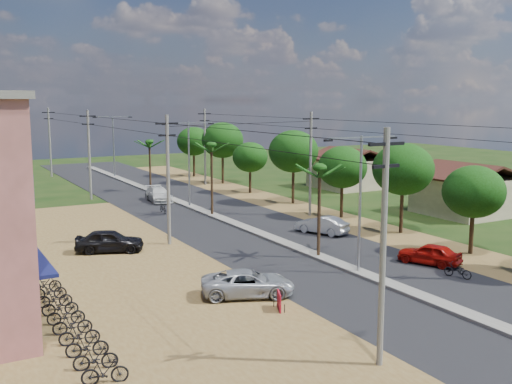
{
  "coord_description": "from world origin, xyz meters",
  "views": [
    {
      "loc": [
        -21.52,
        -26.44,
        9.94
      ],
      "look_at": [
        0.53,
        13.12,
        3.0
      ],
      "focal_mm": 42.0,
      "sensor_mm": 36.0,
      "label": 1
    }
  ],
  "objects_px": {
    "car_silver_mid": "(322,225)",
    "car_parked_dark": "(110,241)",
    "car_parked_silver": "(248,284)",
    "car_red_near": "(429,254)",
    "car_white_far": "(159,195)",
    "parked_scooter_row": "(69,319)",
    "roadside_sign": "(279,301)",
    "moto_rider_east": "(458,271)"
  },
  "relations": [
    {
      "from": "car_white_far",
      "to": "roadside_sign",
      "type": "height_order",
      "value": "car_white_far"
    },
    {
      "from": "car_red_near",
      "to": "roadside_sign",
      "type": "bearing_deg",
      "value": -12.9
    },
    {
      "from": "car_parked_dark",
      "to": "parked_scooter_row",
      "type": "height_order",
      "value": "car_parked_dark"
    },
    {
      "from": "car_silver_mid",
      "to": "car_white_far",
      "type": "distance_m",
      "value": 20.54
    },
    {
      "from": "car_silver_mid",
      "to": "car_parked_silver",
      "type": "height_order",
      "value": "car_silver_mid"
    },
    {
      "from": "car_red_near",
      "to": "moto_rider_east",
      "type": "distance_m",
      "value": 2.97
    },
    {
      "from": "car_red_near",
      "to": "roadside_sign",
      "type": "xyz_separation_m",
      "value": [
        -12.2,
        -2.41,
        -0.2
      ]
    },
    {
      "from": "car_white_far",
      "to": "roadside_sign",
      "type": "xyz_separation_m",
      "value": [
        -5.7,
        -32.31,
        -0.25
      ]
    },
    {
      "from": "car_parked_silver",
      "to": "car_red_near",
      "type": "bearing_deg",
      "value": -68.06
    },
    {
      "from": "moto_rider_east",
      "to": "roadside_sign",
      "type": "distance_m",
      "value": 11.5
    },
    {
      "from": "parked_scooter_row",
      "to": "moto_rider_east",
      "type": "bearing_deg",
      "value": -7.8
    },
    {
      "from": "car_red_near",
      "to": "car_parked_dark",
      "type": "height_order",
      "value": "car_parked_dark"
    },
    {
      "from": "car_red_near",
      "to": "car_parked_silver",
      "type": "distance_m",
      "value": 12.53
    },
    {
      "from": "car_parked_silver",
      "to": "car_silver_mid",
      "type": "bearing_deg",
      "value": -26.96
    },
    {
      "from": "car_red_near",
      "to": "car_parked_dark",
      "type": "relative_size",
      "value": 0.87
    },
    {
      "from": "car_parked_silver",
      "to": "moto_rider_east",
      "type": "height_order",
      "value": "car_parked_silver"
    },
    {
      "from": "car_parked_dark",
      "to": "roadside_sign",
      "type": "bearing_deg",
      "value": -142.76
    },
    {
      "from": "car_silver_mid",
      "to": "car_parked_dark",
      "type": "height_order",
      "value": "car_parked_dark"
    },
    {
      "from": "moto_rider_east",
      "to": "parked_scooter_row",
      "type": "xyz_separation_m",
      "value": [
        -20.8,
        2.85,
        0.08
      ]
    },
    {
      "from": "car_red_near",
      "to": "car_parked_silver",
      "type": "height_order",
      "value": "car_parked_silver"
    },
    {
      "from": "car_red_near",
      "to": "car_silver_mid",
      "type": "xyz_separation_m",
      "value": [
        -0.78,
        10.17,
        0.02
      ]
    },
    {
      "from": "car_parked_silver",
      "to": "roadside_sign",
      "type": "height_order",
      "value": "car_parked_silver"
    },
    {
      "from": "car_white_far",
      "to": "parked_scooter_row",
      "type": "distance_m",
      "value": 33.48
    },
    {
      "from": "car_silver_mid",
      "to": "car_parked_silver",
      "type": "xyz_separation_m",
      "value": [
        -11.75,
        -10.05,
        -0.0
      ]
    },
    {
      "from": "car_parked_dark",
      "to": "moto_rider_east",
      "type": "relative_size",
      "value": 2.75
    },
    {
      "from": "car_silver_mid",
      "to": "parked_scooter_row",
      "type": "bearing_deg",
      "value": 3.17
    },
    {
      "from": "car_white_far",
      "to": "roadside_sign",
      "type": "relative_size",
      "value": 4.65
    },
    {
      "from": "moto_rider_east",
      "to": "roadside_sign",
      "type": "height_order",
      "value": "roadside_sign"
    },
    {
      "from": "car_silver_mid",
      "to": "moto_rider_east",
      "type": "height_order",
      "value": "car_silver_mid"
    },
    {
      "from": "car_red_near",
      "to": "moto_rider_east",
      "type": "relative_size",
      "value": 2.38
    },
    {
      "from": "moto_rider_east",
      "to": "parked_scooter_row",
      "type": "distance_m",
      "value": 20.99
    },
    {
      "from": "car_red_near",
      "to": "roadside_sign",
      "type": "height_order",
      "value": "car_red_near"
    },
    {
      "from": "moto_rider_east",
      "to": "car_parked_silver",
      "type": "bearing_deg",
      "value": -33.11
    },
    {
      "from": "car_silver_mid",
      "to": "roadside_sign",
      "type": "distance_m",
      "value": 16.99
    },
    {
      "from": "car_white_far",
      "to": "parked_scooter_row",
      "type": "xyz_separation_m",
      "value": [
        -15.0,
        -29.93,
        -0.2
      ]
    },
    {
      "from": "car_silver_mid",
      "to": "roadside_sign",
      "type": "height_order",
      "value": "car_silver_mid"
    },
    {
      "from": "car_white_far",
      "to": "parked_scooter_row",
      "type": "bearing_deg",
      "value": -110.95
    },
    {
      "from": "car_parked_silver",
      "to": "parked_scooter_row",
      "type": "height_order",
      "value": "car_parked_silver"
    },
    {
      "from": "car_parked_silver",
      "to": "parked_scooter_row",
      "type": "distance_m",
      "value": 8.97
    },
    {
      "from": "car_parked_dark",
      "to": "roadside_sign",
      "type": "distance_m",
      "value": 15.44
    },
    {
      "from": "car_silver_mid",
      "to": "parked_scooter_row",
      "type": "xyz_separation_m",
      "value": [
        -20.72,
        -10.2,
        -0.17
      ]
    },
    {
      "from": "car_silver_mid",
      "to": "car_parked_silver",
      "type": "bearing_deg",
      "value": 17.5
    }
  ]
}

